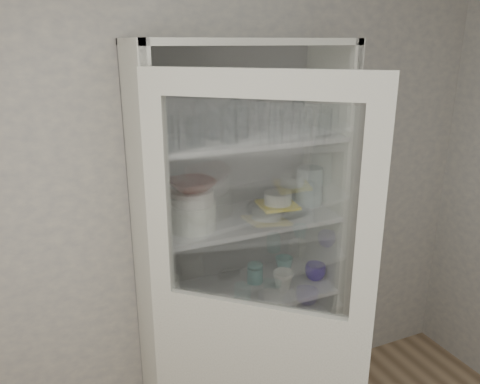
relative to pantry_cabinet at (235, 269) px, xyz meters
name	(u,v)px	position (x,y,z in m)	size (l,w,h in m)	color
wall_back	(187,201)	(-0.20, 0.16, 0.36)	(3.60, 0.02, 2.60)	#9B9B9B
pantry_cabinet	(235,269)	(0.00, 0.00, 0.00)	(1.00, 0.45, 2.10)	beige
cupboard_door	(255,352)	(-0.16, -0.59, -0.07)	(0.70, 0.63, 2.00)	beige
tumbler_0	(171,133)	(-0.37, -0.22, 0.79)	(0.07, 0.07, 0.14)	silver
tumbler_1	(198,132)	(-0.25, -0.18, 0.78)	(0.06, 0.06, 0.12)	silver
tumbler_2	(193,132)	(-0.26, -0.17, 0.78)	(0.06, 0.06, 0.12)	silver
tumbler_3	(229,125)	(-0.10, -0.17, 0.80)	(0.08, 0.08, 0.16)	silver
tumbler_4	(305,123)	(0.27, -0.20, 0.79)	(0.07, 0.07, 0.13)	silver
tumbler_5	(276,125)	(0.11, -0.21, 0.79)	(0.07, 0.07, 0.14)	silver
tumbler_6	(325,122)	(0.37, -0.21, 0.78)	(0.06, 0.06, 0.13)	silver
tumbler_7	(155,131)	(-0.41, -0.10, 0.79)	(0.06, 0.06, 0.13)	silver
tumbler_8	(214,124)	(-0.13, -0.06, 0.79)	(0.07, 0.07, 0.13)	silver
tumbler_9	(241,122)	(0.00, -0.08, 0.79)	(0.07, 0.07, 0.14)	silver
goblet_0	(200,116)	(-0.16, 0.03, 0.82)	(0.08, 0.08, 0.19)	silver
goblet_1	(235,113)	(0.03, 0.06, 0.81)	(0.08, 0.08, 0.18)	silver
goblet_2	(259,114)	(0.15, 0.03, 0.80)	(0.07, 0.07, 0.17)	silver
goblet_3	(298,112)	(0.37, 0.03, 0.80)	(0.07, 0.07, 0.16)	silver
plate_stack_front	(193,216)	(-0.26, -0.12, 0.38)	(0.22, 0.22, 0.13)	white
plate_stack_back	(165,208)	(-0.34, 0.07, 0.37)	(0.20, 0.20, 0.10)	white
cream_bowl	(192,197)	(-0.26, -0.12, 0.48)	(0.19, 0.19, 0.06)	white
terracotta_bowl	(192,185)	(-0.26, -0.12, 0.53)	(0.21, 0.21, 0.05)	#502118
glass_platter	(278,208)	(0.22, -0.05, 0.33)	(0.32, 0.32, 0.02)	silver
yellow_trivet	(278,205)	(0.22, -0.05, 0.35)	(0.19, 0.19, 0.01)	yellow
white_ramekin	(278,198)	(0.22, -0.05, 0.38)	(0.14, 0.14, 0.06)	white
grey_bowl_stack	(309,186)	(0.41, -0.04, 0.42)	(0.14, 0.14, 0.20)	#AAB9B9
mug_blue	(315,272)	(0.41, -0.14, -0.04)	(0.11, 0.11, 0.09)	#170B90
mug_teal	(284,265)	(0.29, 0.00, -0.03)	(0.10, 0.10, 0.09)	teal
mug_white	(283,280)	(0.20, -0.16, -0.03)	(0.11, 0.11, 0.10)	white
teal_jar	(255,274)	(0.10, -0.04, -0.03)	(0.08, 0.08, 0.10)	teal
measuring_cups	(208,303)	(-0.21, -0.17, -0.06)	(0.10, 0.10, 0.04)	silver
white_canister	(168,291)	(-0.38, -0.05, -0.01)	(0.11, 0.11, 0.13)	white
cream_dish	(210,357)	(-0.18, -0.07, -0.45)	(0.21, 0.21, 0.07)	white
tin_box	(252,346)	(0.07, -0.07, -0.45)	(0.19, 0.13, 0.06)	#9392A4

